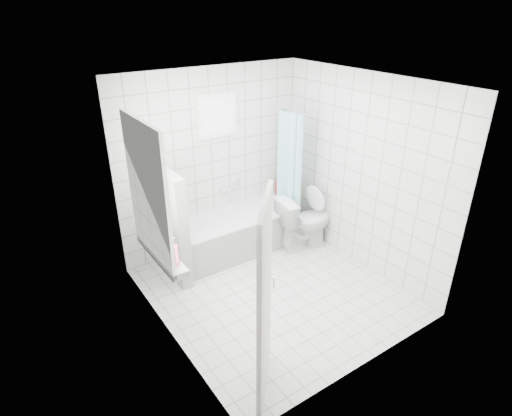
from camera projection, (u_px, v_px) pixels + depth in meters
ground at (273, 291)px, 5.47m from camera, size 3.00×3.00×0.00m
ceiling at (278, 82)px, 4.32m from camera, size 3.00×3.00×0.00m
wall_back at (212, 162)px, 6.01m from camera, size 2.80×0.02×2.60m
wall_front at (376, 258)px, 3.78m from camera, size 2.80×0.02×2.60m
wall_left at (161, 232)px, 4.19m from camera, size 0.02×3.00×2.60m
wall_right at (361, 174)px, 5.60m from camera, size 0.02×3.00×2.60m
window_left at (150, 193)px, 4.30m from camera, size 0.01×0.90×1.40m
window_back at (218, 116)px, 5.74m from camera, size 0.50×0.01×0.50m
window_sill at (162, 254)px, 4.65m from camera, size 0.18×1.02×0.08m
door at (264, 306)px, 3.65m from camera, size 0.56×0.63×2.00m
bathtub at (234, 233)px, 6.22m from camera, size 1.82×0.77×0.58m
partition_wall at (170, 225)px, 5.49m from camera, size 0.15×0.85×1.50m
tiled_ledge at (281, 210)px, 6.95m from camera, size 0.40×0.24×0.55m
toilet at (304, 222)px, 6.29m from camera, size 0.87×0.58×0.82m
curtain_rod at (284, 109)px, 5.88m from camera, size 0.02×0.80×0.02m
shower_curtain at (288, 173)px, 6.18m from camera, size 0.14×0.48×1.78m
tub_faucet at (227, 189)px, 6.28m from camera, size 0.18×0.06×0.06m
sill_bottles at (164, 243)px, 4.52m from camera, size 0.14×0.74×0.31m
ledge_bottles at (284, 187)px, 6.79m from camera, size 0.19×0.18×0.26m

